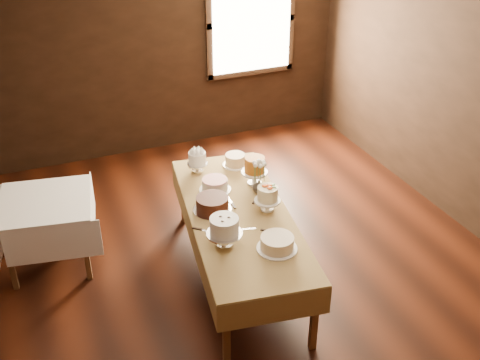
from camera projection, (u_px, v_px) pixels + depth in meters
The scene contains 21 objects.
floor at pixel (248, 274), 5.68m from camera, with size 5.00×6.00×0.01m, color black.
wall_back at pixel (155, 47), 7.38m from camera, with size 5.00×0.02×2.80m, color black.
wall_right at pixel (480, 102), 5.80m from camera, with size 0.02×6.00×2.80m, color black.
window at pixel (252, 22), 7.66m from camera, with size 1.10×0.05×1.30m, color #FFEABF.
display_table at pixel (239, 218), 5.34m from camera, with size 1.23×2.40×0.71m.
side_table at pixel (45, 208), 5.53m from camera, with size 0.99×0.99×0.72m.
cake_meringue at pixel (197, 162), 5.95m from camera, with size 0.25×0.25×0.23m.
cake_speckled at pixel (235, 160), 6.08m from camera, with size 0.29×0.29×0.13m.
cake_lattice at pixel (215, 185), 5.64m from camera, with size 0.32×0.32×0.12m.
cake_caramel at pixel (255, 172), 5.72m from camera, with size 0.26×0.26×0.30m.
cake_chocolate at pixel (212, 204), 5.33m from camera, with size 0.37×0.37×0.14m.
cake_flowers at pixel (267, 200), 5.32m from camera, with size 0.24×0.24×0.25m.
cake_swirl at pixel (224, 233), 4.84m from camera, with size 0.31×0.31×0.28m.
cake_cream at pixel (277, 243), 4.82m from camera, with size 0.34×0.34×0.12m.
cake_server_a at pixel (247, 229), 5.10m from camera, with size 0.24×0.03×0.01m, color silver.
cake_server_b at pixel (279, 234), 5.03m from camera, with size 0.24×0.03×0.01m, color silver.
cake_server_c at pixel (229, 200), 5.51m from camera, with size 0.24×0.03×0.01m, color silver.
cake_server_d at pixel (260, 196), 5.58m from camera, with size 0.24×0.03×0.01m, color silver.
cake_server_e at pixel (210, 232), 5.06m from camera, with size 0.24×0.03×0.01m, color silver.
flower_vase at pixel (259, 186), 5.61m from camera, with size 0.13×0.13×0.13m, color #2D2823.
flower_bouquet at pixel (259, 169), 5.51m from camera, with size 0.14×0.14×0.20m, color white, non-canonical shape.
Camera 1 is at (-1.78, -4.09, 3.63)m, focal length 43.70 mm.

